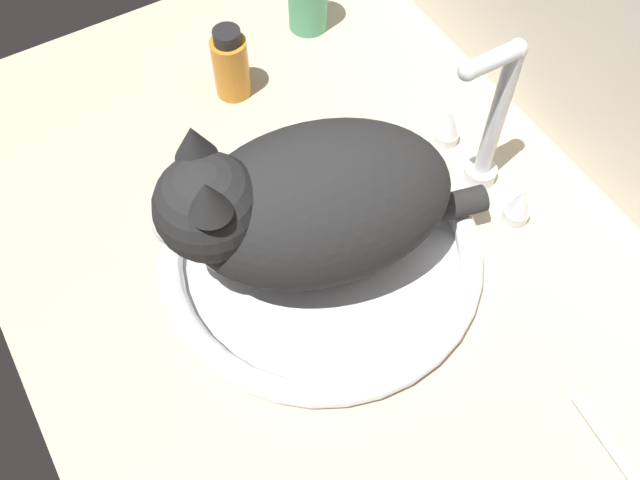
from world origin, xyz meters
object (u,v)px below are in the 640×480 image
(sink_basin, at_px, (320,253))
(cat, at_px, (299,206))
(amber_bottle, at_px, (231,64))
(faucet, at_px, (488,135))

(sink_basin, height_order, cat, cat)
(sink_basin, height_order, amber_bottle, amber_bottle)
(sink_basin, distance_m, amber_bottle, 0.30)
(faucet, height_order, amber_bottle, faucet)
(cat, bearing_deg, sink_basin, 75.55)
(sink_basin, distance_m, cat, 0.11)
(faucet, height_order, cat, cat)
(cat, distance_m, amber_bottle, 0.30)
(sink_basin, distance_m, faucet, 0.24)
(cat, bearing_deg, faucet, 88.73)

